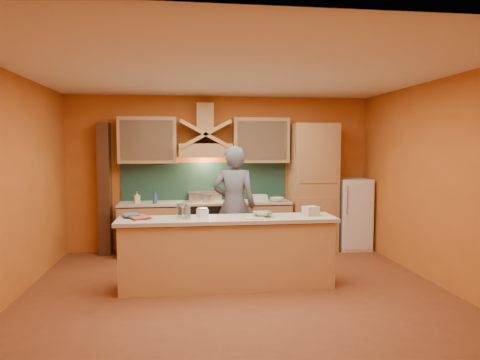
{
  "coord_description": "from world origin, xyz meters",
  "views": [
    {
      "loc": [
        -0.65,
        -5.31,
        1.88
      ],
      "look_at": [
        0.14,
        0.9,
        1.4
      ],
      "focal_mm": 32.0,
      "sensor_mm": 36.0,
      "label": 1
    }
  ],
  "objects": [
    {
      "name": "floor",
      "position": [
        0.0,
        0.0,
        0.0
      ],
      "size": [
        5.5,
        5.0,
        0.01
      ],
      "primitive_type": "cube",
      "color": "brown",
      "rests_on": "ground"
    },
    {
      "name": "ceiling",
      "position": [
        0.0,
        0.0,
        2.8
      ],
      "size": [
        5.5,
        5.0,
        0.01
      ],
      "primitive_type": "cube",
      "color": "white",
      "rests_on": "wall_back"
    },
    {
      "name": "wall_back",
      "position": [
        0.0,
        2.5,
        1.4
      ],
      "size": [
        5.5,
        0.02,
        2.8
      ],
      "primitive_type": "cube",
      "color": "#CB6B27",
      "rests_on": "floor"
    },
    {
      "name": "wall_front",
      "position": [
        0.0,
        -2.5,
        1.4
      ],
      "size": [
        5.5,
        0.02,
        2.8
      ],
      "primitive_type": "cube",
      "color": "#CB6B27",
      "rests_on": "floor"
    },
    {
      "name": "wall_left",
      "position": [
        -2.75,
        0.0,
        1.4
      ],
      "size": [
        0.02,
        5.0,
        2.8
      ],
      "primitive_type": "cube",
      "color": "#CB6B27",
      "rests_on": "floor"
    },
    {
      "name": "wall_right",
      "position": [
        2.75,
        0.0,
        1.4
      ],
      "size": [
        0.02,
        5.0,
        2.8
      ],
      "primitive_type": "cube",
      "color": "#CB6B27",
      "rests_on": "floor"
    },
    {
      "name": "base_cabinet_left",
      "position": [
        -1.25,
        2.2,
        0.43
      ],
      "size": [
        1.1,
        0.6,
        0.86
      ],
      "primitive_type": "cube",
      "color": "tan",
      "rests_on": "floor"
    },
    {
      "name": "base_cabinet_right",
      "position": [
        0.65,
        2.2,
        0.43
      ],
      "size": [
        1.1,
        0.6,
        0.86
      ],
      "primitive_type": "cube",
      "color": "tan",
      "rests_on": "floor"
    },
    {
      "name": "counter_top",
      "position": [
        -0.3,
        2.2,
        0.9
      ],
      "size": [
        3.0,
        0.62,
        0.04
      ],
      "primitive_type": "cube",
      "color": "beige",
      "rests_on": "base_cabinet_left"
    },
    {
      "name": "stove",
      "position": [
        -0.3,
        2.2,
        0.45
      ],
      "size": [
        0.6,
        0.58,
        0.9
      ],
      "primitive_type": "cube",
      "color": "black",
      "rests_on": "floor"
    },
    {
      "name": "backsplash",
      "position": [
        -0.3,
        2.48,
        1.25
      ],
      "size": [
        3.0,
        0.03,
        0.7
      ],
      "primitive_type": "cube",
      "color": "#193831",
      "rests_on": "wall_back"
    },
    {
      "name": "range_hood",
      "position": [
        -0.3,
        2.25,
        1.82
      ],
      "size": [
        0.92,
        0.5,
        0.24
      ],
      "primitive_type": "cube",
      "color": "tan",
      "rests_on": "wall_back"
    },
    {
      "name": "hood_chimney",
      "position": [
        -0.3,
        2.35,
        2.4
      ],
      "size": [
        0.3,
        0.3,
        0.5
      ],
      "primitive_type": "cube",
      "color": "tan",
      "rests_on": "wall_back"
    },
    {
      "name": "upper_cabinet_left",
      "position": [
        -1.3,
        2.33,
        2.0
      ],
      "size": [
        1.0,
        0.35,
        0.8
      ],
      "primitive_type": "cube",
      "color": "tan",
      "rests_on": "wall_back"
    },
    {
      "name": "upper_cabinet_right",
      "position": [
        0.7,
        2.33,
        2.0
      ],
      "size": [
        1.0,
        0.35,
        0.8
      ],
      "primitive_type": "cube",
      "color": "tan",
      "rests_on": "wall_back"
    },
    {
      "name": "pantry_column",
      "position": [
        1.65,
        2.2,
        1.15
      ],
      "size": [
        0.8,
        0.6,
        2.3
      ],
      "primitive_type": "cube",
      "color": "tan",
      "rests_on": "floor"
    },
    {
      "name": "fridge",
      "position": [
        2.4,
        2.2,
        0.65
      ],
      "size": [
        0.58,
        0.6,
        1.3
      ],
      "primitive_type": "cube",
      "color": "white",
      "rests_on": "floor"
    },
    {
      "name": "trim_column_left",
      "position": [
        -2.05,
        2.35,
        1.15
      ],
      "size": [
        0.2,
        0.3,
        2.3
      ],
      "primitive_type": "cube",
      "color": "#472816",
      "rests_on": "floor"
    },
    {
      "name": "island_body",
      "position": [
        -0.1,
        0.3,
        0.44
      ],
      "size": [
        2.8,
        0.55,
        0.88
      ],
      "primitive_type": "cube",
      "color": "tan",
      "rests_on": "floor"
    },
    {
      "name": "island_top",
      "position": [
        -0.1,
        0.3,
        0.92
      ],
      "size": [
        2.9,
        0.62,
        0.05
      ],
      "primitive_type": "cube",
      "color": "beige",
      "rests_on": "island_body"
    },
    {
      "name": "person",
      "position": [
        0.11,
        1.41,
        0.95
      ],
      "size": [
        0.78,
        0.59,
        1.9
      ],
      "primitive_type": "imported",
      "rotation": [
        0.0,
        0.0,
        2.93
      ],
      "color": "slate",
      "rests_on": "floor"
    },
    {
      "name": "pot_large",
      "position": [
        -0.49,
        2.22,
        0.99
      ],
      "size": [
        0.23,
        0.23,
        0.17
      ],
      "primitive_type": "cylinder",
      "rotation": [
        0.0,
        0.0,
        -0.1
      ],
      "color": "silver",
      "rests_on": "stove"
    },
    {
      "name": "pot_small",
      "position": [
        -0.26,
        2.19,
        0.96
      ],
      "size": [
        0.21,
        0.21,
        0.13
      ],
      "primitive_type": "cylinder",
      "rotation": [
        0.0,
        0.0,
        -0.06
      ],
      "color": "silver",
      "rests_on": "stove"
    },
    {
      "name": "soap_bottle_a",
      "position": [
        -1.48,
        2.17,
        1.02
      ],
      "size": [
        0.12,
        0.12,
        0.2
      ],
      "primitive_type": "imported",
      "rotation": [
        0.0,
        0.0,
        0.39
      ],
      "color": "beige",
      "rests_on": "counter_top"
    },
    {
      "name": "soap_bottle_b",
      "position": [
        -1.17,
        2.07,
        1.03
      ],
      "size": [
        0.1,
        0.1,
        0.22
      ],
      "primitive_type": "imported",
      "rotation": [
        0.0,
        0.0,
        0.25
      ],
      "color": "navy",
      "rests_on": "counter_top"
    },
    {
      "name": "bowl_back",
      "position": [
        0.95,
        2.05,
        0.96
      ],
      "size": [
        0.29,
        0.29,
        0.07
      ],
      "primitive_type": "imported",
      "rotation": [
        0.0,
        0.0,
        -0.32
      ],
      "color": "silver",
      "rests_on": "counter_top"
    },
    {
      "name": "dish_rack",
      "position": [
        0.67,
        2.28,
        0.97
      ],
      "size": [
        0.29,
        0.24,
        0.1
      ],
      "primitive_type": "cube",
      "rotation": [
        0.0,
        0.0,
        -0.06
      ],
      "color": "silver",
      "rests_on": "counter_top"
    },
    {
      "name": "book_lower",
      "position": [
        -1.37,
        0.33,
        0.96
      ],
      "size": [
        0.36,
        0.4,
        0.03
      ],
      "primitive_type": "imported",
      "rotation": [
        0.0,
        0.0,
        0.46
      ],
      "color": "#AF4E3E",
      "rests_on": "island_top"
    },
    {
      "name": "book_upper",
      "position": [
        -1.48,
        0.47,
        0.98
      ],
      "size": [
        0.27,
        0.32,
        0.02
      ],
      "primitive_type": "imported",
      "rotation": [
        0.0,
        0.0,
        0.29
      ],
      "color": "#3A5B80",
      "rests_on": "island_top"
    },
    {
      "name": "jar_large",
      "position": [
        -0.7,
        0.43,
        1.03
      ],
      "size": [
        0.16,
        0.16,
        0.18
      ],
      "primitive_type": "cylinder",
      "rotation": [
        0.0,
        0.0,
        -0.14
      ],
      "color": "silver",
      "rests_on": "island_top"
    },
    {
      "name": "jar_small",
      "position": [
        -0.65,
        0.28,
        1.02
      ],
      "size": [
        0.14,
        0.14,
        0.15
      ],
      "primitive_type": "cylinder",
      "rotation": [
        0.0,
        0.0,
        0.27
      ],
      "color": "silver",
      "rests_on": "island_top"
    },
    {
      "name": "kitchen_scale",
      "position": [
        -0.43,
        0.39,
        1.0
      ],
      "size": [
        0.16,
        0.16,
        0.11
      ],
      "primitive_type": "cube",
      "rotation": [
        0.0,
        0.0,
        0.34
      ],
      "color": "white",
      "rests_on": "island_top"
    },
    {
      "name": "mixing_bowl",
      "position": [
        0.37,
        0.31,
        0.98
      ],
      "size": [
        0.29,
        0.29,
        0.07
      ],
      "primitive_type": "imported",
      "rotation": [
        0.0,
        0.0,
        0.04
      ],
      "color": "white",
      "rests_on": "island_top"
    },
    {
      "name": "cloth",
      "position": [
        0.25,
        0.18,
        0.95
      ],
      "size": [
        0.26,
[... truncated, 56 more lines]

